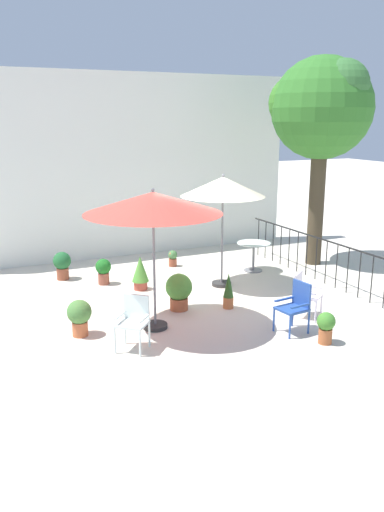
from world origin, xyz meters
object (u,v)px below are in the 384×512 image
object	(u,v)px
patio_chair_2	(296,304)
potted_plant_1	(140,272)
cafe_table_0	(254,251)
potted_plant_2	(326,326)
patio_umbrella_0	(153,204)
potted_plant_4	(103,270)
potted_plant_5	(79,315)
shade_tree	(323,109)
potted_plant_7	(173,258)
potted_plant_6	(62,264)
potted_plant_0	(179,290)
patio_chair_0	(134,318)
patio_chair_1	(304,292)
patio_umbrella_1	(223,188)
potted_plant_3	(228,291)

from	to	relation	value
patio_chair_2	potted_plant_1	size ratio (longest dim) A/B	1.19
cafe_table_0	potted_plant_2	distance (m)	4.44
patio_umbrella_0	potted_plant_4	xyz separation A→B (m)	(-0.12, 2.94, -1.92)
potted_plant_2	potted_plant_5	xyz separation A→B (m)	(-3.66, 2.06, 0.07)
shade_tree	potted_plant_5	bearing A→B (deg)	-161.75
patio_umbrella_0	cafe_table_0	xyz separation A→B (m)	(3.53, 2.44, -1.76)
potted_plant_1	potted_plant_7	xyz separation A→B (m)	(1.38, 1.45, -0.18)
potted_plant_5	patio_umbrella_0	bearing A→B (deg)	-9.82
cafe_table_0	potted_plant_6	world-z (taller)	cafe_table_0
cafe_table_0	potted_plant_5	bearing A→B (deg)	-155.41
shade_tree	patio_umbrella_0	size ratio (longest dim) A/B	2.03
patio_chair_2	potted_plant_0	bearing A→B (deg)	127.03
shade_tree	potted_plant_2	bearing A→B (deg)	-125.34
patio_chair_0	patio_chair_1	size ratio (longest dim) A/B	1.04
patio_chair_1	patio_chair_2	size ratio (longest dim) A/B	0.95
patio_umbrella_1	shade_tree	bearing A→B (deg)	12.83
patio_umbrella_0	patio_chair_1	world-z (taller)	patio_umbrella_0
patio_chair_2	potted_plant_5	size ratio (longest dim) A/B	1.38
shade_tree	potted_plant_3	xyz separation A→B (m)	(-3.67, -2.06, -3.51)
potted_plant_1	potted_plant_5	world-z (taller)	potted_plant_1
patio_umbrella_0	potted_plant_6	world-z (taller)	patio_umbrella_0
potted_plant_4	potted_plant_7	size ratio (longest dim) A/B	1.42
patio_chair_1	potted_plant_1	distance (m)	3.66
patio_chair_1	patio_chair_2	distance (m)	0.76
patio_umbrella_0	potted_plant_7	world-z (taller)	patio_umbrella_0
patio_chair_1	potted_plant_4	xyz separation A→B (m)	(-2.87, 3.61, -0.16)
potted_plant_6	patio_umbrella_1	bearing A→B (deg)	-32.21
cafe_table_0	patio_chair_0	bearing A→B (deg)	-143.19
patio_umbrella_0	potted_plant_4	bearing A→B (deg)	92.35
patio_chair_1	potted_plant_6	xyz separation A→B (m)	(-3.64, 4.38, -0.12)
patio_umbrella_0	potted_plant_1	bearing A→B (deg)	77.04
potted_plant_3	potted_plant_4	distance (m)	3.15
shade_tree	potted_plant_4	bearing A→B (deg)	174.64
cafe_table_0	potted_plant_3	world-z (taller)	potted_plant_3
patio_chair_1	potted_plant_0	xyz separation A→B (m)	(-1.98, 1.37, -0.09)
potted_plant_5	patio_chair_0	bearing A→B (deg)	-52.48
patio_chair_1	patio_umbrella_1	bearing A→B (deg)	101.48
shade_tree	potted_plant_2	distance (m)	6.32
patio_umbrella_0	patio_chair_1	xyz separation A→B (m)	(2.75, -0.67, -1.76)
patio_chair_1	potted_plant_3	xyz separation A→B (m)	(-1.06, 1.04, -0.14)
patio_chair_2	potted_plant_2	distance (m)	0.70
potted_plant_0	potted_plant_4	xyz separation A→B (m)	(-0.89, 2.25, -0.07)
shade_tree	potted_plant_7	size ratio (longest dim) A/B	12.31
potted_plant_2	potted_plant_3	bearing A→B (deg)	106.50
cafe_table_0	patio_chair_2	size ratio (longest dim) A/B	0.91
patio_umbrella_1	patio_chair_1	bearing A→B (deg)	-78.52
potted_plant_2	cafe_table_0	bearing A→B (deg)	74.48
patio_umbrella_0	cafe_table_0	world-z (taller)	patio_umbrella_0
cafe_table_0	patio_chair_1	distance (m)	3.21
patio_chair_0	potted_plant_0	bearing A→B (deg)	44.39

